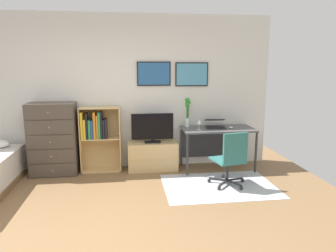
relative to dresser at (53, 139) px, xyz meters
The scene contains 13 objects.
ground_plane 2.37m from the dresser, 70.41° to the right, with size 7.20×7.20×0.00m, color brown.
wall_back_with_posters 1.12m from the dresser, 19.30° to the left, with size 6.12×0.09×2.70m.
area_rug 2.84m from the dresser, 19.28° to the right, with size 1.70×1.20×0.01m, color #B2B7BC.
dresser is the anchor object (origin of this frame).
bookshelf 0.73m from the dresser, ahead, with size 0.69×0.30×1.13m.
tv_stand 1.71m from the dresser, ahead, with size 0.87×0.41×0.50m.
television 1.68m from the dresser, ahead, with size 0.73×0.16×0.51m.
desk 2.82m from the dresser, ahead, with size 1.26×0.63×0.74m.
office_chair 2.94m from the dresser, 18.90° to the right, with size 0.58×0.57×0.86m.
laptop 2.80m from the dresser, ahead, with size 0.38×0.40×0.15m.
computer_mouse 3.04m from the dresser, ahead, with size 0.06×0.10×0.03m, color silver.
bamboo_vase 2.34m from the dresser, ahead, with size 0.10×0.10×0.52m.
wine_glass 2.48m from the dresser, ahead, with size 0.07×0.07×0.18m.
Camera 1 is at (0.47, -3.20, 1.84)m, focal length 33.71 mm.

